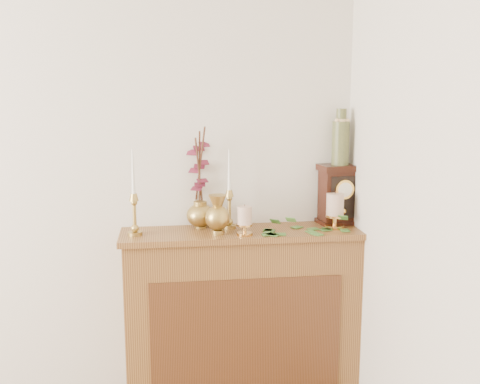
{
  "coord_description": "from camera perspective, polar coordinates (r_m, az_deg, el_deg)",
  "views": [
    {
      "loc": [
        1.01,
        -0.66,
        1.63
      ],
      "look_at": [
        1.38,
        2.05,
        1.14
      ],
      "focal_mm": 42.0,
      "sensor_mm": 36.0,
      "label": 1
    }
  ],
  "objects": [
    {
      "name": "candlestick_left",
      "position": [
        2.79,
        -10.7,
        -1.56
      ],
      "size": [
        0.07,
        0.07,
        0.43
      ],
      "rotation": [
        0.0,
        0.0,
        0.14
      ],
      "color": "tan",
      "rests_on": "console_shelf"
    },
    {
      "name": "ivy_garland",
      "position": [
        2.87,
        7.74,
        -3.78
      ],
      "size": [
        0.43,
        0.22,
        0.09
      ],
      "rotation": [
        0.0,
        0.0,
        0.4
      ],
      "color": "#3B6B28",
      "rests_on": "console_shelf"
    },
    {
      "name": "ceramic_vase",
      "position": [
        3.0,
        10.18,
        5.25
      ],
      "size": [
        0.09,
        0.09,
        0.29
      ],
      "rotation": [
        0.0,
        0.0,
        0.12
      ],
      "color": "#193228",
      "rests_on": "mantel_clock"
    },
    {
      "name": "ginger_jar",
      "position": [
        2.92,
        -4.16,
        1.05
      ],
      "size": [
        0.22,
        0.23,
        0.53
      ],
      "rotation": [
        0.0,
        0.0,
        -0.08
      ],
      "color": "tan",
      "rests_on": "console_shelf"
    },
    {
      "name": "pillar_candle_left",
      "position": [
        2.76,
        0.47,
        -2.77
      ],
      "size": [
        0.08,
        0.08,
        0.16
      ],
      "rotation": [
        0.0,
        0.0,
        0.06
      ],
      "color": "#CB9247",
      "rests_on": "console_shelf"
    },
    {
      "name": "pillar_candle_right",
      "position": [
        2.94,
        9.62,
        -1.7
      ],
      "size": [
        0.1,
        0.1,
        0.2
      ],
      "rotation": [
        0.0,
        0.0,
        0.35
      ],
      "color": "#CB9247",
      "rests_on": "console_shelf"
    },
    {
      "name": "candlestick_center",
      "position": [
        2.89,
        -1.09,
        -1.1
      ],
      "size": [
        0.07,
        0.07,
        0.41
      ],
      "rotation": [
        0.0,
        0.0,
        -0.36
      ],
      "color": "tan",
      "rests_on": "console_shelf"
    },
    {
      "name": "console_shelf",
      "position": [
        3.03,
        0.25,
        -12.98
      ],
      "size": [
        1.24,
        0.34,
        0.93
      ],
      "color": "brown",
      "rests_on": "ground"
    },
    {
      "name": "bud_vase",
      "position": [
        2.78,
        -2.29,
        -2.34
      ],
      "size": [
        0.12,
        0.12,
        0.2
      ],
      "rotation": [
        0.0,
        0.0,
        0.12
      ],
      "color": "tan",
      "rests_on": "console_shelf"
    },
    {
      "name": "mantel_clock",
      "position": [
        3.04,
        10.03,
        -0.29
      ],
      "size": [
        0.23,
        0.17,
        0.32
      ],
      "rotation": [
        0.0,
        0.0,
        0.12
      ],
      "color": "black",
      "rests_on": "console_shelf"
    }
  ]
}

